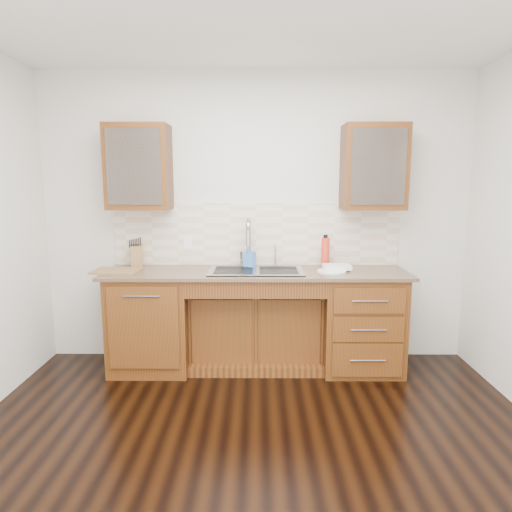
{
  "coord_description": "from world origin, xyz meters",
  "views": [
    {
      "loc": [
        0.02,
        -2.57,
        1.71
      ],
      "look_at": [
        0.0,
        1.4,
        1.05
      ],
      "focal_mm": 32.0,
      "sensor_mm": 36.0,
      "label": 1
    }
  ],
  "objects_px": {
    "plate": "(332,271)",
    "knife_block": "(137,256)",
    "cutting_board": "(117,271)",
    "soap_bottle": "(250,256)",
    "water_bottle": "(325,252)"
  },
  "relations": [
    {
      "from": "plate",
      "to": "cutting_board",
      "type": "xyz_separation_m",
      "value": [
        -1.9,
        -0.0,
        0.0
      ]
    },
    {
      "from": "water_bottle",
      "to": "cutting_board",
      "type": "xyz_separation_m",
      "value": [
        -1.88,
        -0.26,
        -0.13
      ]
    },
    {
      "from": "soap_bottle",
      "to": "plate",
      "type": "bearing_deg",
      "value": 6.36
    },
    {
      "from": "knife_block",
      "to": "soap_bottle",
      "type": "bearing_deg",
      "value": -17.91
    },
    {
      "from": "water_bottle",
      "to": "soap_bottle",
      "type": "bearing_deg",
      "value": -177.12
    },
    {
      "from": "soap_bottle",
      "to": "plate",
      "type": "height_order",
      "value": "soap_bottle"
    },
    {
      "from": "cutting_board",
      "to": "soap_bottle",
      "type": "bearing_deg",
      "value": 10.63
    },
    {
      "from": "water_bottle",
      "to": "cutting_board",
      "type": "height_order",
      "value": "water_bottle"
    },
    {
      "from": "soap_bottle",
      "to": "cutting_board",
      "type": "relative_size",
      "value": 0.51
    },
    {
      "from": "soap_bottle",
      "to": "cutting_board",
      "type": "xyz_separation_m",
      "value": [
        -1.17,
        -0.22,
        -0.09
      ]
    },
    {
      "from": "plate",
      "to": "knife_block",
      "type": "distance_m",
      "value": 1.81
    },
    {
      "from": "knife_block",
      "to": "cutting_board",
      "type": "xyz_separation_m",
      "value": [
        -0.11,
        -0.25,
        -0.09
      ]
    },
    {
      "from": "soap_bottle",
      "to": "plate",
      "type": "relative_size",
      "value": 0.8
    },
    {
      "from": "water_bottle",
      "to": "knife_block",
      "type": "height_order",
      "value": "water_bottle"
    },
    {
      "from": "water_bottle",
      "to": "cutting_board",
      "type": "relative_size",
      "value": 0.68
    }
  ]
}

